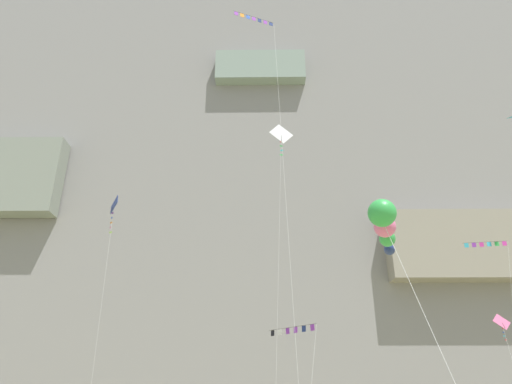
{
  "coord_description": "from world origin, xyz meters",
  "views": [
    {
      "loc": [
        0.01,
        -1.25,
        3.85
      ],
      "look_at": [
        -0.28,
        22.74,
        14.4
      ],
      "focal_mm": 31.72,
      "sensor_mm": 36.0,
      "label": 1
    }
  ],
  "objects_px": {
    "kite_windsock_far_right": "(385,226)",
    "kite_diamond_upper_right": "(503,328)",
    "kite_diamond_high_center": "(281,140)",
    "kite_diamond_upper_left": "(114,209)",
    "kite_banner_high_right": "(489,257)",
    "kite_banner_low_center": "(293,334)",
    "kite_banner_mid_left": "(261,61)"
  },
  "relations": [
    {
      "from": "kite_windsock_far_right",
      "to": "kite_diamond_upper_right",
      "type": "bearing_deg",
      "value": 57.81
    },
    {
      "from": "kite_diamond_upper_right",
      "to": "kite_diamond_high_center",
      "type": "relative_size",
      "value": 0.36
    },
    {
      "from": "kite_diamond_upper_left",
      "to": "kite_windsock_far_right",
      "type": "bearing_deg",
      "value": -55.7
    },
    {
      "from": "kite_diamond_upper_right",
      "to": "kite_banner_high_right",
      "type": "xyz_separation_m",
      "value": [
        0.67,
        1.2,
        6.03
      ]
    },
    {
      "from": "kite_banner_low_center",
      "to": "kite_banner_high_right",
      "type": "xyz_separation_m",
      "value": [
        17.11,
        1.71,
        6.5
      ]
    },
    {
      "from": "kite_banner_low_center",
      "to": "kite_diamond_high_center",
      "type": "height_order",
      "value": "kite_diamond_high_center"
    },
    {
      "from": "kite_banner_low_center",
      "to": "kite_diamond_upper_left",
      "type": "height_order",
      "value": "kite_diamond_upper_left"
    },
    {
      "from": "kite_windsock_far_right",
      "to": "kite_diamond_upper_right",
      "type": "xyz_separation_m",
      "value": [
        15.22,
        24.18,
        0.04
      ]
    },
    {
      "from": "kite_banner_high_right",
      "to": "kite_diamond_high_center",
      "type": "relative_size",
      "value": 0.61
    },
    {
      "from": "kite_diamond_upper_left",
      "to": "kite_banner_mid_left",
      "type": "distance_m",
      "value": 18.4
    },
    {
      "from": "kite_diamond_high_center",
      "to": "kite_banner_high_right",
      "type": "bearing_deg",
      "value": 9.54
    },
    {
      "from": "kite_banner_high_right",
      "to": "kite_banner_low_center",
      "type": "bearing_deg",
      "value": -174.29
    },
    {
      "from": "kite_banner_low_center",
      "to": "kite_diamond_upper_left",
      "type": "distance_m",
      "value": 18.57
    },
    {
      "from": "kite_diamond_upper_left",
      "to": "kite_banner_mid_left",
      "type": "xyz_separation_m",
      "value": [
        12.94,
        -11.21,
        6.73
      ]
    },
    {
      "from": "kite_banner_low_center",
      "to": "kite_diamond_upper_right",
      "type": "xyz_separation_m",
      "value": [
        16.44,
        0.51,
        0.48
      ]
    },
    {
      "from": "kite_windsock_far_right",
      "to": "kite_banner_mid_left",
      "type": "bearing_deg",
      "value": 105.32
    },
    {
      "from": "kite_banner_high_right",
      "to": "kite_diamond_high_center",
      "type": "bearing_deg",
      "value": -170.46
    },
    {
      "from": "kite_banner_mid_left",
      "to": "kite_windsock_far_right",
      "type": "bearing_deg",
      "value": -74.68
    },
    {
      "from": "kite_diamond_upper_right",
      "to": "kite_diamond_high_center",
      "type": "distance_m",
      "value": 23.35
    },
    {
      "from": "kite_banner_high_right",
      "to": "kite_banner_mid_left",
      "type": "relative_size",
      "value": 0.53
    },
    {
      "from": "kite_banner_low_center",
      "to": "kite_diamond_upper_left",
      "type": "bearing_deg",
      "value": 178.13
    },
    {
      "from": "kite_diamond_upper_left",
      "to": "kite_windsock_far_right",
      "type": "distance_m",
      "value": 30.96
    },
    {
      "from": "kite_banner_high_right",
      "to": "kite_banner_mid_left",
      "type": "xyz_separation_m",
      "value": [
        -19.44,
        -12.42,
        10.79
      ]
    },
    {
      "from": "kite_diamond_upper_left",
      "to": "kite_diamond_upper_right",
      "type": "height_order",
      "value": "kite_diamond_upper_left"
    },
    {
      "from": "kite_diamond_upper_right",
      "to": "kite_banner_high_right",
      "type": "relative_size",
      "value": 0.6
    },
    {
      "from": "kite_windsock_far_right",
      "to": "kite_banner_high_right",
      "type": "height_order",
      "value": "kite_banner_high_right"
    },
    {
      "from": "kite_banner_low_center",
      "to": "kite_diamond_high_center",
      "type": "distance_m",
      "value": 16.45
    },
    {
      "from": "kite_banner_low_center",
      "to": "kite_banner_mid_left",
      "type": "bearing_deg",
      "value": -102.27
    },
    {
      "from": "kite_windsock_far_right",
      "to": "kite_banner_high_right",
      "type": "xyz_separation_m",
      "value": [
        15.89,
        25.38,
        6.06
      ]
    },
    {
      "from": "kite_banner_high_right",
      "to": "kite_diamond_high_center",
      "type": "distance_m",
      "value": 20.46
    },
    {
      "from": "kite_banner_low_center",
      "to": "kite_diamond_high_center",
      "type": "relative_size",
      "value": 0.32
    },
    {
      "from": "kite_diamond_high_center",
      "to": "kite_diamond_upper_left",
      "type": "bearing_deg",
      "value": 173.18
    }
  ]
}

